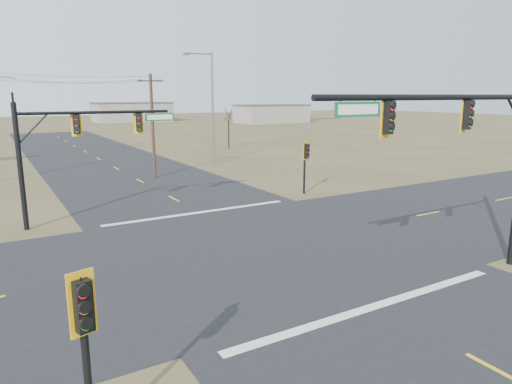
{
  "coord_description": "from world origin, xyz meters",
  "views": [
    {
      "loc": [
        -11.05,
        -17.94,
        7.18
      ],
      "look_at": [
        0.22,
        1.0,
        2.49
      ],
      "focal_mm": 32.0,
      "sensor_mm": 36.0,
      "label": 1
    }
  ],
  "objects_px": {
    "mast_arm_far": "(78,136)",
    "pedestal_signal_ne": "(306,155)",
    "pedestal_signal_sw": "(84,320)",
    "utility_pole_near": "(153,125)",
    "bare_tree_c": "(228,114)",
    "mast_arm_near": "(472,139)",
    "streetlight_a": "(210,103)"
  },
  "relations": [
    {
      "from": "mast_arm_near",
      "to": "bare_tree_c",
      "type": "bearing_deg",
      "value": 56.08
    },
    {
      "from": "mast_arm_near",
      "to": "streetlight_a",
      "type": "relative_size",
      "value": 0.98
    },
    {
      "from": "mast_arm_near",
      "to": "pedestal_signal_ne",
      "type": "height_order",
      "value": "mast_arm_near"
    },
    {
      "from": "pedestal_signal_sw",
      "to": "pedestal_signal_ne",
      "type": "bearing_deg",
      "value": 28.76
    },
    {
      "from": "pedestal_signal_ne",
      "to": "bare_tree_c",
      "type": "xyz_separation_m",
      "value": [
        8.76,
        29.19,
        1.77
      ]
    },
    {
      "from": "mast_arm_far",
      "to": "streetlight_a",
      "type": "xyz_separation_m",
      "value": [
        15.84,
        16.41,
        1.47
      ]
    },
    {
      "from": "bare_tree_c",
      "to": "mast_arm_near",
      "type": "bearing_deg",
      "value": -106.34
    },
    {
      "from": "mast_arm_near",
      "to": "mast_arm_far",
      "type": "bearing_deg",
      "value": 106.18
    },
    {
      "from": "pedestal_signal_sw",
      "to": "bare_tree_c",
      "type": "distance_m",
      "value": 54.5
    },
    {
      "from": "bare_tree_c",
      "to": "mast_arm_far",
      "type": "bearing_deg",
      "value": -130.19
    },
    {
      "from": "streetlight_a",
      "to": "pedestal_signal_sw",
      "type": "bearing_deg",
      "value": -123.32
    },
    {
      "from": "pedestal_signal_ne",
      "to": "pedestal_signal_sw",
      "type": "xyz_separation_m",
      "value": [
        -18.77,
        -17.81,
        -0.0
      ]
    },
    {
      "from": "pedestal_signal_sw",
      "to": "utility_pole_near",
      "type": "xyz_separation_m",
      "value": [
        11.38,
        30.1,
        1.8
      ]
    },
    {
      "from": "mast_arm_far",
      "to": "pedestal_signal_sw",
      "type": "relative_size",
      "value": 2.27
    },
    {
      "from": "mast_arm_near",
      "to": "pedestal_signal_sw",
      "type": "distance_m",
      "value": 14.6
    },
    {
      "from": "mast_arm_far",
      "to": "utility_pole_near",
      "type": "bearing_deg",
      "value": 78.79
    },
    {
      "from": "utility_pole_near",
      "to": "bare_tree_c",
      "type": "xyz_separation_m",
      "value": [
        16.15,
        16.9,
        -0.02
      ]
    },
    {
      "from": "mast_arm_near",
      "to": "pedestal_signal_ne",
      "type": "distance_m",
      "value": 16.96
    },
    {
      "from": "utility_pole_near",
      "to": "bare_tree_c",
      "type": "bearing_deg",
      "value": 46.3
    },
    {
      "from": "utility_pole_near",
      "to": "streetlight_a",
      "type": "bearing_deg",
      "value": 30.46
    },
    {
      "from": "pedestal_signal_ne",
      "to": "streetlight_a",
      "type": "height_order",
      "value": "streetlight_a"
    },
    {
      "from": "mast_arm_far",
      "to": "pedestal_signal_ne",
      "type": "bearing_deg",
      "value": 21.83
    },
    {
      "from": "pedestal_signal_ne",
      "to": "pedestal_signal_sw",
      "type": "relative_size",
      "value": 1.0
    },
    {
      "from": "pedestal_signal_sw",
      "to": "utility_pole_near",
      "type": "height_order",
      "value": "utility_pole_near"
    },
    {
      "from": "pedestal_signal_ne",
      "to": "pedestal_signal_sw",
      "type": "distance_m",
      "value": 25.87
    },
    {
      "from": "mast_arm_far",
      "to": "bare_tree_c",
      "type": "relative_size",
      "value": 1.49
    },
    {
      "from": "mast_arm_near",
      "to": "bare_tree_c",
      "type": "relative_size",
      "value": 1.88
    },
    {
      "from": "mast_arm_near",
      "to": "mast_arm_far",
      "type": "distance_m",
      "value": 19.87
    },
    {
      "from": "pedestal_signal_sw",
      "to": "mast_arm_near",
      "type": "bearing_deg",
      "value": -7.99
    },
    {
      "from": "pedestal_signal_ne",
      "to": "bare_tree_c",
      "type": "distance_m",
      "value": 30.53
    },
    {
      "from": "mast_arm_far",
      "to": "pedestal_signal_ne",
      "type": "relative_size",
      "value": 2.27
    },
    {
      "from": "pedestal_signal_sw",
      "to": "mast_arm_far",
      "type": "bearing_deg",
      "value": 65.26
    }
  ]
}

